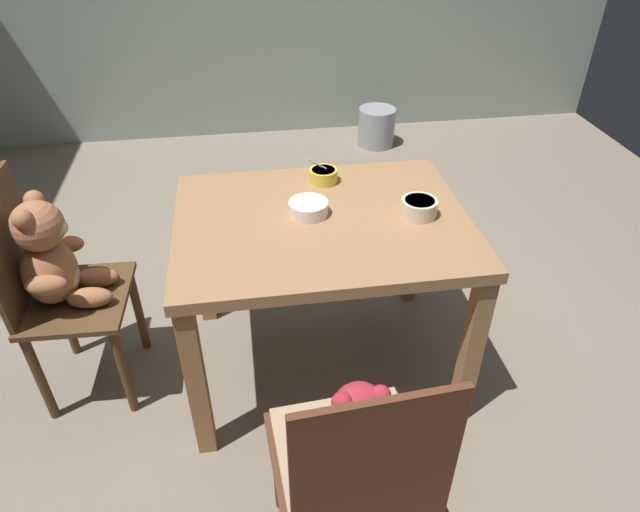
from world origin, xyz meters
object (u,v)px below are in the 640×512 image
(teddy_chair_near_left, at_px, (54,269))
(porridge_bowl_yellow_far_center, at_px, (323,175))
(dining_table, at_px, (322,242))
(metal_pail, at_px, (376,127))
(teddy_chair_near_front, at_px, (355,457))
(porridge_bowl_white_center, at_px, (308,208))
(porridge_bowl_cream_near_right, at_px, (419,207))

(teddy_chair_near_left, distance_m, porridge_bowl_yellow_far_center, 1.06)
(dining_table, height_order, teddy_chair_near_left, teddy_chair_near_left)
(dining_table, distance_m, metal_pail, 2.33)
(teddy_chair_near_front, xyz_separation_m, metal_pail, (0.80, 3.00, -0.39))
(porridge_bowl_white_center, bearing_deg, dining_table, -39.95)
(porridge_bowl_yellow_far_center, bearing_deg, metal_pail, 69.50)
(teddy_chair_near_left, xyz_separation_m, porridge_bowl_cream_near_right, (1.32, -0.06, 0.18))
(teddy_chair_near_left, distance_m, metal_pail, 2.76)
(teddy_chair_near_left, distance_m, porridge_bowl_white_center, 0.94)
(teddy_chair_near_left, height_order, teddy_chair_near_front, teddy_chair_near_left)
(porridge_bowl_cream_near_right, relative_size, porridge_bowl_white_center, 0.91)
(porridge_bowl_cream_near_right, xyz_separation_m, metal_pail, (0.40, 2.18, -0.62))
(porridge_bowl_cream_near_right, distance_m, metal_pail, 2.30)
(dining_table, bearing_deg, porridge_bowl_yellow_far_center, 80.14)
(porridge_bowl_cream_near_right, bearing_deg, porridge_bowl_white_center, 170.21)
(teddy_chair_near_left, bearing_deg, dining_table, 0.17)
(dining_table, height_order, teddy_chair_near_front, teddy_chair_near_front)
(dining_table, xyz_separation_m, porridge_bowl_yellow_far_center, (0.05, 0.27, 0.13))
(dining_table, relative_size, porridge_bowl_yellow_far_center, 8.80)
(porridge_bowl_cream_near_right, bearing_deg, metal_pail, 79.59)
(dining_table, relative_size, teddy_chair_near_left, 1.15)
(teddy_chair_near_left, bearing_deg, teddy_chair_near_front, -41.54)
(porridge_bowl_cream_near_right, height_order, porridge_bowl_white_center, porridge_bowl_cream_near_right)
(dining_table, xyz_separation_m, porridge_bowl_cream_near_right, (0.35, -0.03, 0.14))
(porridge_bowl_yellow_far_center, relative_size, metal_pail, 0.43)
(teddy_chair_near_front, relative_size, porridge_bowl_yellow_far_center, 7.67)
(dining_table, bearing_deg, metal_pail, 70.79)
(teddy_chair_near_front, distance_m, metal_pail, 3.13)
(dining_table, distance_m, teddy_chair_near_front, 0.85)
(dining_table, xyz_separation_m, metal_pail, (0.75, 2.15, -0.48))
(teddy_chair_near_front, bearing_deg, metal_pail, -18.64)
(porridge_bowl_yellow_far_center, height_order, metal_pail, porridge_bowl_yellow_far_center)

